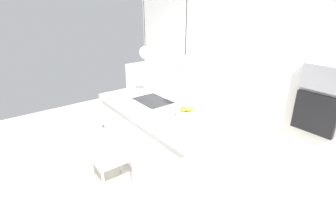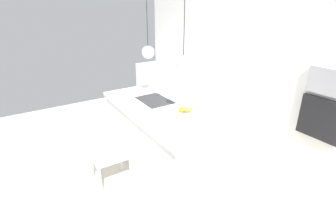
{
  "view_description": "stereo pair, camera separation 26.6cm",
  "coord_description": "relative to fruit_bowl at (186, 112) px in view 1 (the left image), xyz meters",
  "views": [
    {
      "loc": [
        2.63,
        -1.94,
        2.27
      ],
      "look_at": [
        0.1,
        0.0,
        0.99
      ],
      "focal_mm": 26.81,
      "sensor_mm": 36.0,
      "label": 1
    },
    {
      "loc": [
        2.78,
        -1.73,
        2.27
      ],
      "look_at": [
        0.1,
        0.0,
        0.99
      ],
      "focal_mm": 26.81,
      "sensor_mm": 36.0,
      "label": 2
    }
  ],
  "objects": [
    {
      "name": "kitchen_island",
      "position": [
        -0.43,
        -0.04,
        -0.51
      ],
      "size": [
        2.1,
        1.04,
        0.94
      ],
      "color": "white",
      "rests_on": "ground"
    },
    {
      "name": "oven",
      "position": [
        0.93,
        1.54,
        -0.11
      ],
      "size": [
        0.56,
        0.08,
        0.56
      ],
      "primitive_type": "cube",
      "color": "black",
      "rests_on": "back_wall"
    },
    {
      "name": "floor",
      "position": [
        -0.43,
        -0.04,
        -0.98
      ],
      "size": [
        6.6,
        6.6,
        0.0
      ],
      "primitive_type": "plane",
      "color": "beige",
      "rests_on": "ground"
    },
    {
      "name": "back_wall",
      "position": [
        -0.43,
        1.61,
        0.32
      ],
      "size": [
        6.0,
        0.1,
        2.6
      ],
      "primitive_type": "cube",
      "color": "white",
      "rests_on": "ground"
    },
    {
      "name": "pendant_light_left",
      "position": [
        -0.87,
        -0.04,
        0.64
      ],
      "size": [
        0.19,
        0.19,
        0.79
      ],
      "color": "silver"
    },
    {
      "name": "pendant_light_right",
      "position": [
        -0.0,
        -0.04,
        0.64
      ],
      "size": [
        0.19,
        0.19,
        0.79
      ],
      "color": "silver"
    },
    {
      "name": "microwave",
      "position": [
        0.93,
        1.54,
        0.39
      ],
      "size": [
        0.54,
        0.08,
        0.34
      ],
      "primitive_type": "cube",
      "color": "#9E9EA3",
      "rests_on": "back_wall"
    },
    {
      "name": "side_counter",
      "position": [
        -2.83,
        1.24,
        -0.55
      ],
      "size": [
        1.1,
        0.6,
        0.88
      ],
      "primitive_type": "cube",
      "color": "white",
      "rests_on": "ground"
    },
    {
      "name": "faucet",
      "position": [
        -0.71,
        0.18,
        0.1
      ],
      "size": [
        0.02,
        0.17,
        0.22
      ],
      "color": "silver",
      "rests_on": "kitchen_island"
    },
    {
      "name": "chair_near",
      "position": [
        -0.43,
        -0.95,
        -0.49
      ],
      "size": [
        0.44,
        0.48,
        0.85
      ],
      "color": "white",
      "rests_on": "ground"
    },
    {
      "name": "sink_basin",
      "position": [
        -0.71,
        -0.04,
        -0.05
      ],
      "size": [
        0.56,
        0.4,
        0.02
      ],
      "primitive_type": "cube",
      "color": "#2D2D30",
      "rests_on": "kitchen_island"
    },
    {
      "name": "fruit_bowl",
      "position": [
        0.0,
        0.0,
        0.0
      ],
      "size": [
        0.27,
        0.27,
        0.15
      ],
      "color": "beige",
      "rests_on": "kitchen_island"
    }
  ]
}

